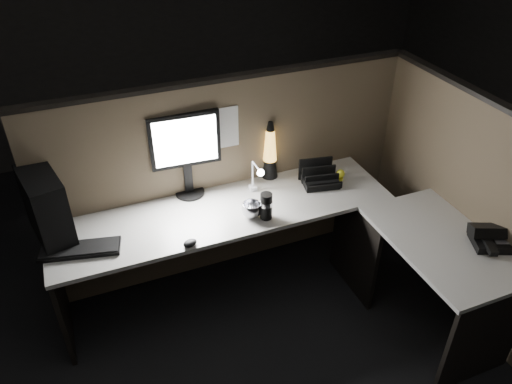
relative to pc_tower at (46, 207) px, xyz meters
name	(u,v)px	position (x,y,z in m)	size (l,w,h in m)	color
floor	(279,343)	(1.22, -0.75, -0.95)	(6.00, 6.00, 0.00)	black
room_shell	(287,124)	(1.22, -0.75, 0.67)	(6.00, 6.00, 6.00)	silver
partition_back	(229,179)	(1.22, 0.18, -0.20)	(2.66, 0.06, 1.50)	brown
partition_right	(454,200)	(2.55, -0.65, -0.20)	(0.06, 1.66, 1.50)	brown
desk	(290,247)	(1.40, -0.50, -0.37)	(2.60, 1.60, 0.73)	beige
pc_tower	(46,207)	(0.00, 0.00, 0.00)	(0.19, 0.42, 0.44)	black
monitor	(185,147)	(0.91, 0.14, 0.14)	(0.47, 0.20, 0.61)	black
keyboard	(80,249)	(0.13, -0.21, -0.21)	(0.48, 0.16, 0.02)	black
mouse	(190,243)	(0.76, -0.41, -0.20)	(0.09, 0.06, 0.04)	black
clip_lamp	(257,178)	(1.34, -0.06, -0.08)	(0.05, 0.20, 0.25)	silver
organizer	(319,177)	(1.82, -0.08, -0.18)	(0.28, 0.26, 0.19)	black
lava_lamp	(270,154)	(1.52, 0.13, -0.04)	(0.12, 0.12, 0.44)	black
travel_mug	(266,206)	(1.30, -0.33, -0.13)	(0.08, 0.08, 0.19)	black
steel_mug	(252,210)	(1.22, -0.28, -0.17)	(0.13, 0.13, 0.10)	#B0B0B7
figurine	(340,174)	(1.97, -0.11, -0.17)	(0.06, 0.06, 0.06)	#FFF828
pinned_paper	(224,128)	(1.19, 0.14, 0.23)	(0.21, 0.00, 0.29)	white
desk_phone	(490,237)	(2.46, -1.08, -0.17)	(0.28, 0.27, 0.13)	black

